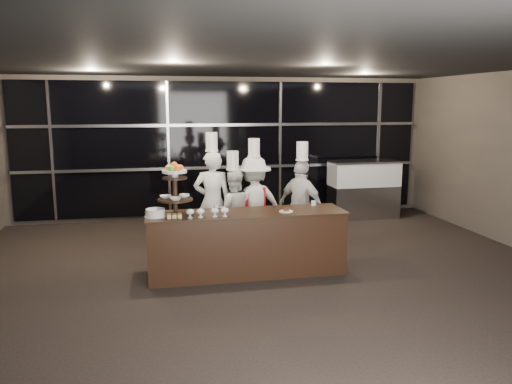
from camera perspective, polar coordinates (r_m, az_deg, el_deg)
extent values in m
plane|color=black|center=(6.32, 3.15, -12.71)|extent=(10.00, 10.00, 0.00)
plane|color=black|center=(5.85, 3.44, 15.50)|extent=(10.00, 10.00, 0.00)
plane|color=#473F38|center=(10.78, -3.57, 5.03)|extent=(9.00, 0.00, 9.00)
cube|color=black|center=(10.72, -3.52, 5.01)|extent=(8.60, 0.04, 2.80)
cube|color=#A5A5AA|center=(10.71, -3.46, 2.85)|extent=(8.60, 0.06, 0.06)
cube|color=#A5A5AA|center=(10.63, -3.52, 7.67)|extent=(8.60, 0.06, 0.06)
cube|color=#A5A5AA|center=(10.77, -22.33, 4.29)|extent=(0.05, 0.05, 2.80)
cube|color=#A5A5AA|center=(10.58, -9.97, 4.81)|extent=(0.05, 0.05, 2.80)
cube|color=#A5A5AA|center=(10.92, 2.77, 5.11)|extent=(0.05, 0.05, 2.80)
cube|color=#A5A5AA|center=(11.70, 13.79, 5.16)|extent=(0.05, 0.05, 2.80)
cube|color=black|center=(7.23, -1.08, -5.93)|extent=(2.80, 0.70, 0.90)
cube|color=black|center=(7.12, -1.09, -2.41)|extent=(2.84, 0.74, 0.03)
cylinder|color=black|center=(7.01, -9.16, -2.50)|extent=(0.24, 0.24, 0.03)
cylinder|color=black|center=(6.94, -9.24, 0.20)|extent=(0.06, 0.06, 0.70)
cylinder|color=black|center=(6.97, -9.21, -0.85)|extent=(0.48, 0.48, 0.02)
cylinder|color=black|center=(6.92, -9.28, 1.59)|extent=(0.34, 0.34, 0.02)
cylinder|color=white|center=(6.91, -9.29, 1.94)|extent=(0.10, 0.10, 0.06)
cylinder|color=white|center=(6.90, -9.30, 2.35)|extent=(0.34, 0.34, 0.04)
sphere|color=#FF5D15|center=(6.90, -8.65, 2.76)|extent=(0.09, 0.09, 0.09)
sphere|color=#62B22D|center=(6.97, -9.01, 2.82)|extent=(0.09, 0.09, 0.09)
sphere|color=#FD5015|center=(6.96, -9.67, 2.79)|extent=(0.09, 0.09, 0.09)
sphere|color=gold|center=(6.89, -9.98, 2.71)|extent=(0.09, 0.09, 0.09)
sphere|color=#56A52A|center=(6.83, -9.62, 2.65)|extent=(0.09, 0.09, 0.09)
sphere|color=#FF5915|center=(6.83, -8.95, 2.67)|extent=(0.09, 0.09, 0.09)
sphere|color=orange|center=(6.89, -9.32, 3.07)|extent=(0.09, 0.09, 0.09)
imported|color=white|center=(7.02, -10.30, -0.54)|extent=(0.16, 0.16, 0.04)
imported|color=white|center=(7.02, -8.18, -0.44)|extent=(0.15, 0.15, 0.05)
imported|color=white|center=(6.84, -9.17, -0.77)|extent=(0.16, 0.16, 0.04)
cylinder|color=silver|center=(6.80, -7.54, -2.91)|extent=(0.07, 0.07, 0.01)
cylinder|color=silver|center=(6.80, -7.54, -2.66)|extent=(0.02, 0.02, 0.05)
ellipsoid|color=silver|center=(6.79, -7.55, -2.26)|extent=(0.11, 0.11, 0.08)
ellipsoid|color=#13D621|center=(6.79, -7.55, -2.22)|extent=(0.08, 0.08, 0.05)
cylinder|color=silver|center=(6.82, -6.35, -2.87)|extent=(0.07, 0.07, 0.01)
cylinder|color=silver|center=(6.81, -6.36, -2.61)|extent=(0.02, 0.02, 0.05)
ellipsoid|color=silver|center=(6.80, -6.36, -2.22)|extent=(0.11, 0.11, 0.08)
ellipsoid|color=red|center=(6.80, -6.36, -2.18)|extent=(0.08, 0.08, 0.05)
cylinder|color=silver|center=(6.84, -4.73, -2.80)|extent=(0.07, 0.07, 0.01)
cylinder|color=silver|center=(6.83, -4.73, -2.55)|extent=(0.02, 0.02, 0.05)
ellipsoid|color=silver|center=(6.82, -4.74, -2.15)|extent=(0.11, 0.11, 0.08)
ellipsoid|color=#FDDBAE|center=(6.82, -4.74, -2.11)|extent=(0.08, 0.08, 0.05)
cylinder|color=silver|center=(6.85, -3.59, -2.75)|extent=(0.07, 0.07, 0.01)
cylinder|color=silver|center=(6.85, -3.59, -2.50)|extent=(0.02, 0.02, 0.05)
ellipsoid|color=silver|center=(6.84, -3.60, -2.11)|extent=(0.11, 0.11, 0.08)
ellipsoid|color=#503213|center=(6.83, -3.60, -2.07)|extent=(0.08, 0.08, 0.05)
cylinder|color=white|center=(6.96, -11.41, -2.75)|extent=(0.30, 0.30, 0.01)
cylinder|color=white|center=(6.94, -11.43, -2.31)|extent=(0.26, 0.26, 0.10)
cube|color=tan|center=(6.81, -9.90, -2.79)|extent=(0.06, 0.06, 0.05)
cube|color=tan|center=(6.81, -9.31, -2.77)|extent=(0.06, 0.06, 0.05)
cube|color=tan|center=(6.81, -8.72, -2.74)|extent=(0.06, 0.06, 0.05)
cube|color=tan|center=(6.87, -9.92, -2.66)|extent=(0.06, 0.06, 0.05)
cube|color=tan|center=(6.88, -9.33, -2.64)|extent=(0.06, 0.06, 0.05)
cube|color=tan|center=(6.88, -8.75, -2.62)|extent=(0.06, 0.06, 0.05)
cylinder|color=white|center=(7.14, 3.46, -2.22)|extent=(0.20, 0.20, 0.01)
cylinder|color=#4C2814|center=(7.14, 3.47, -2.01)|extent=(0.08, 0.08, 0.04)
cylinder|color=white|center=(7.61, 6.60, -1.27)|extent=(0.08, 0.08, 0.07)
cube|color=#A5A5AA|center=(11.06, 12.12, -1.06)|extent=(1.45, 0.62, 0.70)
cube|color=silver|center=(10.97, 12.23, 2.02)|extent=(1.45, 0.62, 0.50)
cube|color=#FFC67F|center=(10.97, 12.23, 2.02)|extent=(1.35, 0.52, 0.40)
cube|color=#A5A5AA|center=(10.93, 12.29, 3.42)|extent=(1.47, 0.64, 0.04)
imported|color=white|center=(8.24, -4.99, -1.15)|extent=(0.67, 0.49, 1.69)
cylinder|color=white|center=(8.10, -5.10, 5.77)|extent=(0.19, 0.19, 0.30)
cylinder|color=white|center=(8.12, -5.08, 4.75)|extent=(0.21, 0.21, 0.03)
imported|color=white|center=(8.18, -2.64, -2.27)|extent=(0.71, 0.57, 1.40)
cylinder|color=white|center=(8.04, -2.69, 3.65)|extent=(0.19, 0.19, 0.30)
cylinder|color=white|center=(8.06, -2.68, 2.63)|extent=(0.21, 0.21, 0.03)
imported|color=silver|center=(8.33, -0.23, -1.36)|extent=(1.12, 0.79, 1.58)
cylinder|color=white|center=(8.19, -0.23, 5.11)|extent=(0.19, 0.19, 0.30)
cylinder|color=white|center=(8.21, -0.23, 4.10)|extent=(0.21, 0.21, 0.03)
cube|color=#A80C11|center=(8.21, -0.06, -1.53)|extent=(0.34, 0.03, 0.59)
imported|color=silver|center=(8.28, 5.20, -1.63)|extent=(0.82, 0.96, 1.54)
cylinder|color=white|center=(8.15, 5.31, 4.71)|extent=(0.19, 0.19, 0.30)
cylinder|color=white|center=(8.16, 5.29, 3.70)|extent=(0.21, 0.21, 0.03)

